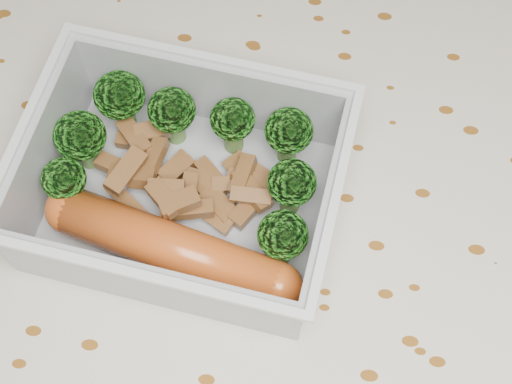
# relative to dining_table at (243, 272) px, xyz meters

# --- Properties ---
(dining_table) EXTENTS (1.40, 0.90, 0.75)m
(dining_table) POSITION_rel_dining_table_xyz_m (0.00, 0.00, 0.00)
(dining_table) COLOR brown
(dining_table) RESTS_ON ground
(tablecloth) EXTENTS (1.46, 0.96, 0.19)m
(tablecloth) POSITION_rel_dining_table_xyz_m (0.00, 0.00, 0.05)
(tablecloth) COLOR beige
(tablecloth) RESTS_ON dining_table
(lunch_container) EXTENTS (0.19, 0.16, 0.06)m
(lunch_container) POSITION_rel_dining_table_xyz_m (-0.03, 0.01, 0.11)
(lunch_container) COLOR #B7BBC2
(lunch_container) RESTS_ON tablecloth
(broccoli_florets) EXTENTS (0.15, 0.11, 0.04)m
(broccoli_florets) POSITION_rel_dining_table_xyz_m (-0.03, 0.03, 0.12)
(broccoli_florets) COLOR #608C3F
(broccoli_florets) RESTS_ON lunch_container
(meat_pile) EXTENTS (0.11, 0.07, 0.03)m
(meat_pile) POSITION_rel_dining_table_xyz_m (-0.03, 0.02, 0.10)
(meat_pile) COLOR brown
(meat_pile) RESTS_ON lunch_container
(sausage) EXTENTS (0.15, 0.06, 0.03)m
(sausage) POSITION_rel_dining_table_xyz_m (-0.03, -0.03, 0.11)
(sausage) COLOR #B44B18
(sausage) RESTS_ON lunch_container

